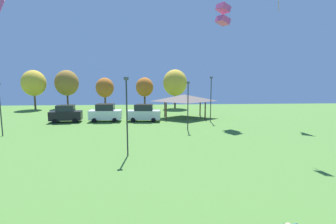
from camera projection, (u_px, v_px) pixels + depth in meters
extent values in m
cube|color=#E54C93|center=(223.00, 8.00, 35.69)|extent=(2.15, 2.07, 1.26)
cube|color=#E54C93|center=(223.00, 20.00, 35.92)|extent=(2.15, 2.07, 1.26)
cylinder|color=blue|center=(219.00, 13.00, 35.07)|extent=(0.02, 0.02, 2.43)
cylinder|color=blue|center=(230.00, 13.00, 35.15)|extent=(0.02, 0.02, 2.43)
cylinder|color=blue|center=(217.00, 15.00, 36.45)|extent=(0.02, 0.02, 2.43)
cylinder|color=blue|center=(227.00, 16.00, 36.54)|extent=(0.02, 0.02, 2.43)
cube|color=#E54C93|center=(0.00, 3.00, 24.28)|extent=(1.74, 1.73, 2.39)
cylinder|color=white|center=(0.00, 3.00, 24.26)|extent=(0.54, 0.37, 2.13)
cylinder|color=orange|center=(279.00, 6.00, 36.10)|extent=(0.28, 0.09, 1.59)
cube|color=black|center=(66.00, 116.00, 36.58)|extent=(4.44, 2.23, 1.22)
cube|color=#1E232D|center=(65.00, 108.00, 36.43)|extent=(2.51, 1.89, 0.86)
cylinder|color=black|center=(75.00, 121.00, 35.99)|extent=(0.66, 0.28, 0.64)
cylinder|color=black|center=(77.00, 119.00, 37.76)|extent=(0.66, 0.28, 0.64)
cylinder|color=black|center=(54.00, 121.00, 35.56)|extent=(0.66, 0.28, 0.64)
cylinder|color=black|center=(58.00, 119.00, 37.33)|extent=(0.66, 0.28, 0.64)
cube|color=silver|center=(105.00, 115.00, 37.15)|extent=(4.49, 1.91, 1.29)
cube|color=#1E232D|center=(105.00, 107.00, 37.00)|extent=(2.48, 1.75, 0.90)
cylinder|color=black|center=(115.00, 120.00, 36.38)|extent=(0.64, 0.22, 0.64)
cylinder|color=black|center=(116.00, 118.00, 38.25)|extent=(0.64, 0.22, 0.64)
cylinder|color=black|center=(94.00, 120.00, 36.22)|extent=(0.64, 0.22, 0.64)
cylinder|color=black|center=(97.00, 118.00, 38.09)|extent=(0.64, 0.22, 0.64)
cube|color=silver|center=(144.00, 115.00, 37.28)|extent=(4.78, 2.10, 1.25)
cube|color=#1E232D|center=(144.00, 107.00, 37.13)|extent=(2.68, 1.78, 0.87)
cylinder|color=black|center=(153.00, 120.00, 36.49)|extent=(0.66, 0.27, 0.64)
cylinder|color=black|center=(154.00, 118.00, 38.17)|extent=(0.66, 0.27, 0.64)
cylinder|color=black|center=(133.00, 120.00, 36.56)|extent=(0.66, 0.27, 0.64)
cylinder|color=black|center=(135.00, 118.00, 38.24)|extent=(0.66, 0.27, 0.64)
cylinder|color=brown|center=(166.00, 111.00, 38.27)|extent=(0.20, 0.20, 2.60)
cylinder|color=brown|center=(205.00, 111.00, 38.62)|extent=(0.20, 0.20, 2.60)
cylinder|color=brown|center=(165.00, 108.00, 42.31)|extent=(0.20, 0.20, 2.60)
cylinder|color=brown|center=(200.00, 108.00, 42.67)|extent=(0.20, 0.20, 2.60)
pyramid|color=#564C47|center=(184.00, 98.00, 40.22)|extent=(7.47, 5.29, 1.00)
cylinder|color=#2D2D33|center=(1.00, 111.00, 27.86)|extent=(0.12, 0.12, 5.49)
cylinder|color=#2D2D33|center=(211.00, 100.00, 36.78)|extent=(0.12, 0.12, 6.09)
cube|color=#4C4C51|center=(211.00, 78.00, 36.35)|extent=(0.36, 0.20, 0.24)
cylinder|color=#2D2D33|center=(127.00, 119.00, 20.91)|extent=(0.12, 0.12, 6.12)
cube|color=#4C4C51|center=(126.00, 78.00, 20.47)|extent=(0.36, 0.20, 0.24)
cylinder|color=#2D2D33|center=(188.00, 107.00, 31.13)|extent=(0.12, 0.12, 5.54)
cube|color=#4C4C51|center=(188.00, 83.00, 30.74)|extent=(0.36, 0.20, 0.24)
cylinder|color=brown|center=(35.00, 101.00, 50.63)|extent=(0.36, 0.36, 3.38)
ellipsoid|color=gold|center=(34.00, 83.00, 50.17)|extent=(4.49, 4.49, 4.94)
cylinder|color=brown|center=(68.00, 100.00, 52.62)|extent=(0.36, 0.36, 3.32)
ellipsoid|color=olive|center=(67.00, 83.00, 52.15)|extent=(4.60, 4.60, 5.06)
cylinder|color=brown|center=(105.00, 101.00, 52.35)|extent=(0.36, 0.36, 2.80)
ellipsoid|color=#BC6623|center=(105.00, 88.00, 51.98)|extent=(3.55, 3.55, 3.90)
cylinder|color=brown|center=(145.00, 100.00, 53.75)|extent=(0.36, 0.36, 2.84)
ellipsoid|color=#BC6623|center=(145.00, 87.00, 53.38)|extent=(3.54, 3.54, 3.90)
cylinder|color=brown|center=(175.00, 100.00, 52.20)|extent=(0.36, 0.36, 3.32)
ellipsoid|color=gold|center=(175.00, 83.00, 51.73)|extent=(4.71, 4.71, 5.19)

